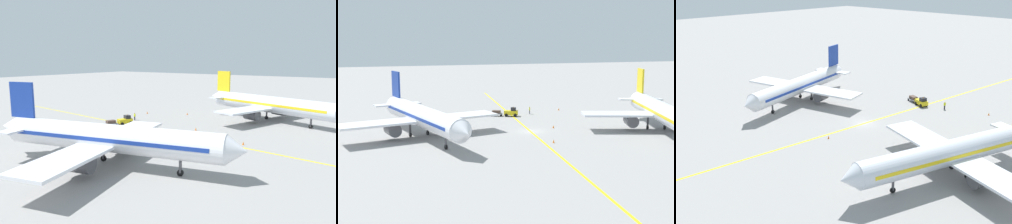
# 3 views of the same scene
# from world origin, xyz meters

# --- Properties ---
(ground_plane) EXTENTS (400.00, 400.00, 0.00)m
(ground_plane) POSITION_xyz_m (0.00, 0.00, 0.00)
(ground_plane) COLOR gray
(apron_yellow_centreline) EXTENTS (14.30, 119.24, 0.01)m
(apron_yellow_centreline) POSITION_xyz_m (0.00, 0.00, 0.00)
(apron_yellow_centreline) COLOR yellow
(apron_yellow_centreline) RESTS_ON ground
(airplane_at_gate) EXTENTS (28.24, 34.68, 10.60)m
(airplane_at_gate) POSITION_xyz_m (-22.74, 6.72, 3.71)
(airplane_at_gate) COLOR silver
(airplane_at_gate) RESTS_ON ground
(airplane_adjacent_stand) EXTENTS (28.43, 35.15, 10.60)m
(airplane_adjacent_stand) POSITION_xyz_m (19.70, -0.59, 3.71)
(airplane_adjacent_stand) COLOR white
(airplane_adjacent_stand) RESTS_ON ground
(baggage_tug_white) EXTENTS (3.34, 2.60, 2.11)m
(baggage_tug_white) POSITION_xyz_m (-1.74, -16.78, 0.90)
(baggage_tug_white) COLOR gold
(baggage_tug_white) RESTS_ON ground
(baggage_cart_trailing) EXTENTS (2.93, 2.26, 1.24)m
(baggage_cart_trailing) POSITION_xyz_m (1.33, -18.00, 0.76)
(baggage_cart_trailing) COLOR gray
(baggage_cart_trailing) RESTS_ON ground
(ground_crew_worker) EXTENTS (0.31, 0.56, 1.68)m
(ground_crew_worker) POSITION_xyz_m (-6.55, -18.31, 0.91)
(ground_crew_worker) COLOR #23232D
(ground_crew_worker) RESTS_ON ground
(traffic_cone_near_nose) EXTENTS (0.32, 0.32, 0.55)m
(traffic_cone_near_nose) POSITION_xyz_m (-5.29, -1.72, 0.28)
(traffic_cone_near_nose) COLOR orange
(traffic_cone_near_nose) RESTS_ON ground
(traffic_cone_mid_apron) EXTENTS (0.32, 0.32, 0.55)m
(traffic_cone_mid_apron) POSITION_xyz_m (-19.21, -12.17, 0.28)
(traffic_cone_mid_apron) COLOR orange
(traffic_cone_mid_apron) RESTS_ON ground
(traffic_cone_by_wingtip) EXTENTS (0.32, 0.32, 0.55)m
(traffic_cone_by_wingtip) POSITION_xyz_m (-0.40, 9.92, 0.28)
(traffic_cone_by_wingtip) COLOR orange
(traffic_cone_by_wingtip) RESTS_ON ground
(traffic_cone_far_edge) EXTENTS (0.32, 0.32, 0.55)m
(traffic_cone_far_edge) POSITION_xyz_m (-15.02, -21.39, 0.28)
(traffic_cone_far_edge) COLOR orange
(traffic_cone_far_edge) RESTS_ON ground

